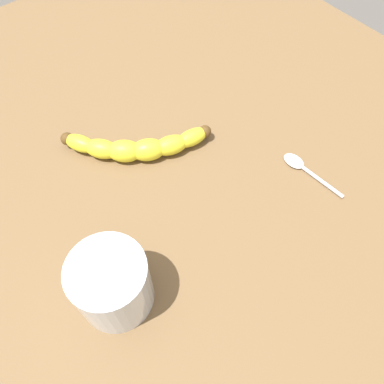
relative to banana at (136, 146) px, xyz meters
The scene contains 4 objects.
wooden_tabletop 8.78cm from the banana, 156.63° to the left, with size 120.00×120.00×3.00cm, color brown.
banana is the anchor object (origin of this frame).
smoothie_glass 23.90cm from the banana, 138.47° to the left, with size 9.52×9.52×9.37cm.
teaspoon 25.81cm from the banana, 134.93° to the right, with size 11.27×2.65×0.80cm.
Camera 1 is at (-28.79, 15.27, 53.51)cm, focal length 36.65 mm.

